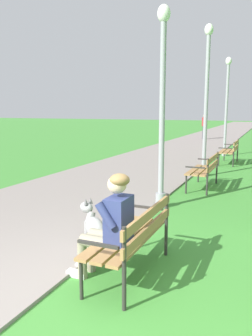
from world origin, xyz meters
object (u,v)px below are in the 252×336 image
person_seated_on_near_bench (110,223)px  lamp_post_near (162,107)px  park_bench_near (134,234)px  lamp_post_far (226,106)px  pedestrian_distant (204,127)px  dog_grey (98,232)px  park_bench_mid (205,168)px  park_bench_far (231,150)px  lamp_post_mid (206,100)px

person_seated_on_near_bench → lamp_post_near: lamp_post_near is taller
park_bench_near → person_seated_on_near_bench: size_ratio=1.20×
lamp_post_near → lamp_post_far: lamp_post_far is taller
park_bench_near → pedestrian_distant: bearing=98.3°
dog_grey → park_bench_near: bearing=-33.7°
park_bench_mid → park_bench_far: bearing=88.5°
park_bench_near → park_bench_mid: size_ratio=1.00×
park_bench_mid → pedestrian_distant: pedestrian_distant is taller
park_bench_far → lamp_post_near: size_ratio=0.39×
person_seated_on_near_bench → pedestrian_distant: bearing=97.6°
park_bench_near → park_bench_mid: (-0.08, 4.82, 0.00)m
person_seated_on_near_bench → lamp_post_far: size_ratio=0.31×
lamp_post_far → pedestrian_distant: size_ratio=2.44×
pedestrian_distant → dog_grey: bearing=-83.8°
lamp_post_far → lamp_post_near: bearing=-90.8°
park_bench_mid → lamp_post_near: bearing=-103.5°
park_bench_mid → lamp_post_mid: size_ratio=0.35×
park_bench_near → lamp_post_far: (-0.46, 11.21, 1.57)m
park_bench_far → lamp_post_mid: size_ratio=0.35×
pedestrian_distant → person_seated_on_near_bench: bearing=-82.4°
person_seated_on_near_bench → lamp_post_mid: bearing=91.7°
pedestrian_distant → lamp_post_far: bearing=-73.2°
lamp_post_far → pedestrian_distant: lamp_post_far is taller
park_bench_mid → pedestrian_distant: 14.12m
pedestrian_distant → lamp_post_mid: bearing=-79.4°
lamp_post_mid → park_bench_mid: bearing=-78.2°
park_bench_far → pedestrian_distant: 9.97m
park_bench_near → person_seated_on_near_bench: 0.33m
lamp_post_near → dog_grey: bearing=-94.2°
lamp_post_near → lamp_post_mid: (0.16, 3.58, 0.22)m
park_bench_near → lamp_post_mid: 6.60m
park_bench_mid → dog_grey: size_ratio=1.86×
lamp_post_far → park_bench_near: bearing=-87.7°
park_bench_far → pedestrian_distant: (-2.75, 9.58, 0.33)m
park_bench_far → person_seated_on_near_bench: person_seated_on_near_bench is taller
dog_grey → pedestrian_distant: 18.31m
park_bench_far → lamp_post_far: size_ratio=0.37×
dog_grey → lamp_post_near: bearing=85.8°
park_bench_mid → lamp_post_far: lamp_post_far is taller
park_bench_far → lamp_post_near: (-0.60, -6.32, 1.46)m
lamp_post_mid → lamp_post_far: lamp_post_mid is taller
park_bench_far → park_bench_near: bearing=-90.2°
park_bench_far → pedestrian_distant: size_ratio=0.91×
park_bench_near → dog_grey: park_bench_near is taller
dog_grey → pedestrian_distant: pedestrian_distant is taller
park_bench_far → person_seated_on_near_bench: bearing=-91.4°
lamp_post_mid → lamp_post_near: bearing=-92.6°
lamp_post_near → pedestrian_distant: lamp_post_near is taller
park_bench_far → lamp_post_mid: bearing=-99.0°
park_bench_mid → lamp_post_mid: 2.31m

